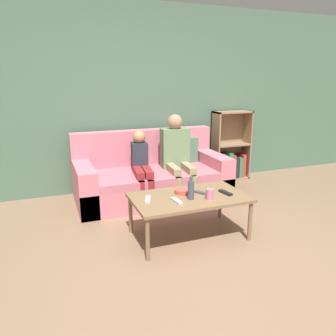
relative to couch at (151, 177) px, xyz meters
name	(u,v)px	position (x,y,z in m)	size (l,w,h in m)	color
ground_plane	(217,271)	(-0.04, -1.92, -0.28)	(22.00, 22.00, 0.00)	#84664C
wall_back	(135,99)	(-0.04, 0.56, 1.02)	(12.00, 0.06, 2.60)	#4C6B56
couch	(151,177)	(0.00, 0.00, 0.00)	(2.01, 0.94, 0.89)	#D1707F
bookshelf	(229,155)	(1.45, 0.40, 0.11)	(0.60, 0.28, 1.09)	#8E7051
coffee_table	(189,200)	(-0.01, -1.24, 0.12)	(1.15, 0.67, 0.44)	brown
person_adult	(177,151)	(0.33, -0.10, 0.35)	(0.39, 0.66, 1.12)	#9E8966
person_child	(141,164)	(-0.18, -0.15, 0.24)	(0.28, 0.66, 0.93)	maroon
cup_near	(210,194)	(0.14, -1.39, 0.21)	(0.07, 0.07, 0.10)	pink
tv_remote_0	(177,201)	(-0.19, -1.35, 0.17)	(0.06, 0.17, 0.02)	#B7B7BC
tv_remote_1	(148,199)	(-0.43, -1.21, 0.17)	(0.10, 0.18, 0.02)	#B7B7BC
tv_remote_2	(225,193)	(0.37, -1.31, 0.17)	(0.08, 0.18, 0.02)	black
tv_remote_3	(202,193)	(0.15, -1.23, 0.17)	(0.13, 0.17, 0.02)	#47474C
snack_bowl	(182,191)	(-0.04, -1.14, 0.18)	(0.15, 0.15, 0.05)	#DB4C47
bottle	(191,190)	(-0.03, -1.32, 0.25)	(0.06, 0.06, 0.23)	#424756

